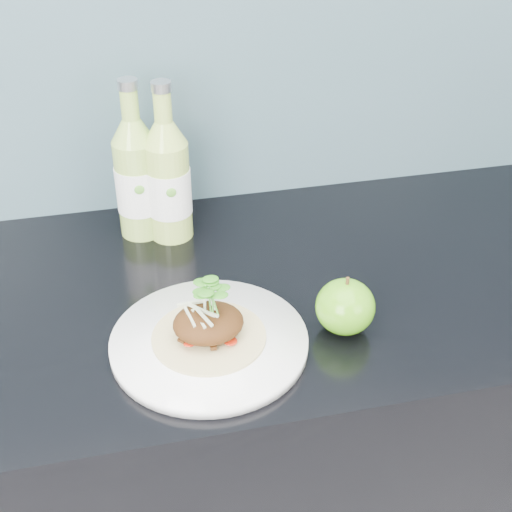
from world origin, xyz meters
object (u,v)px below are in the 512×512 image
object	(u,v)px
dinner_plate	(209,342)
cider_bottle_right	(168,181)
green_apple	(345,307)
cider_bottle_left	(137,178)

from	to	relation	value
dinner_plate	cider_bottle_right	size ratio (longest dim) A/B	1.20
green_apple	cider_bottle_right	bearing A→B (deg)	123.67
cider_bottle_right	green_apple	bearing A→B (deg)	-33.05
dinner_plate	cider_bottle_left	world-z (taller)	cider_bottle_left
dinner_plate	cider_bottle_right	bearing A→B (deg)	92.33
cider_bottle_left	cider_bottle_right	distance (m)	0.05
dinner_plate	cider_bottle_left	distance (m)	0.34
green_apple	cider_bottle_left	distance (m)	0.42
green_apple	cider_bottle_left	size ratio (longest dim) A/B	0.35
cider_bottle_left	cider_bottle_right	bearing A→B (deg)	-30.98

